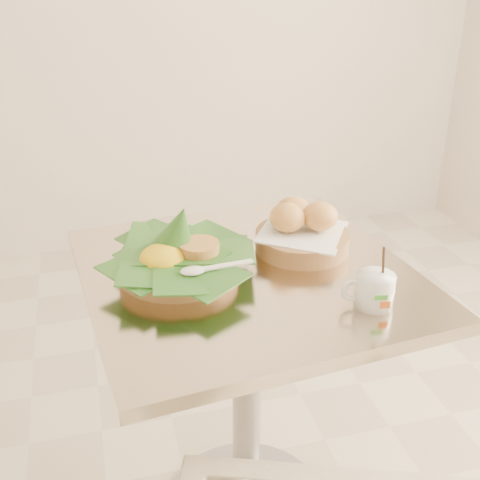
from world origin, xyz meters
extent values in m
cylinder|color=gray|center=(0.14, 0.04, 0.37)|extent=(0.07, 0.07, 0.69)
cube|color=beige|center=(0.14, 0.04, 0.73)|extent=(0.77, 0.77, 0.03)
cylinder|color=#A37746|center=(-0.01, 0.07, 0.77)|extent=(0.26, 0.26, 0.04)
cone|color=#2A621C|center=(0.00, 0.09, 0.85)|extent=(0.16, 0.16, 0.13)
ellipsoid|color=yellow|center=(-0.04, 0.06, 0.80)|extent=(0.10, 0.10, 0.05)
cylinder|color=#CC9347|center=(0.04, 0.06, 0.81)|extent=(0.09, 0.09, 0.02)
cylinder|color=#A37746|center=(0.29, 0.11, 0.77)|extent=(0.22, 0.22, 0.04)
cube|color=white|center=(0.29, 0.11, 0.80)|extent=(0.26, 0.26, 0.01)
ellipsoid|color=#C1752C|center=(0.26, 0.12, 0.83)|extent=(0.08, 0.08, 0.07)
ellipsoid|color=#C1752C|center=(0.33, 0.11, 0.83)|extent=(0.08, 0.08, 0.07)
ellipsoid|color=#C1752C|center=(0.29, 0.15, 0.83)|extent=(0.08, 0.08, 0.07)
cylinder|color=white|center=(0.35, -0.16, 0.78)|extent=(0.08, 0.08, 0.07)
torus|color=white|center=(0.30, -0.15, 0.79)|extent=(0.05, 0.02, 0.05)
cylinder|color=#3E1D11|center=(0.35, -0.16, 0.81)|extent=(0.07, 0.07, 0.01)
cylinder|color=black|center=(0.36, -0.16, 0.83)|extent=(0.03, 0.03, 0.10)
cube|color=green|center=(0.34, -0.20, 0.79)|extent=(0.03, 0.01, 0.01)
cube|color=orange|center=(0.35, -0.20, 0.77)|extent=(0.02, 0.00, 0.02)
camera|label=1|loc=(-0.18, -1.08, 1.39)|focal=45.00mm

